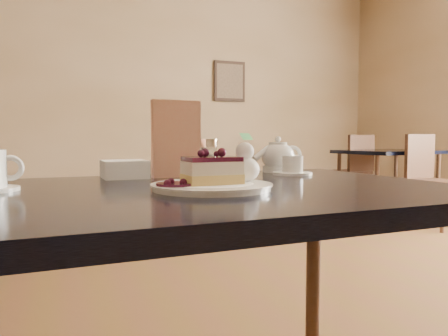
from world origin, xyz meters
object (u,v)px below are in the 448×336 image
object	(u,v)px
tea_set	(280,159)
main_table	(204,221)
dessert_plate	(212,187)
bg_table_far_right	(386,210)
cheesecake_slice	(212,171)

from	to	relation	value
tea_set	main_table	bearing A→B (deg)	-140.18
dessert_plate	bg_table_far_right	bearing A→B (deg)	43.10
dessert_plate	bg_table_far_right	xyz separation A→B (m)	(2.95, 2.76, -0.66)
bg_table_far_right	cheesecake_slice	bearing A→B (deg)	-144.89
dessert_plate	tea_set	xyz separation A→B (m)	(0.35, 0.34, 0.04)
dessert_plate	bg_table_far_right	world-z (taller)	dessert_plate
main_table	cheesecake_slice	bearing A→B (deg)	-90.00
bg_table_far_right	main_table	bearing A→B (deg)	-145.40
main_table	dessert_plate	bearing A→B (deg)	-90.00
dessert_plate	cheesecake_slice	xyz separation A→B (m)	(0.00, 0.00, 0.03)
main_table	dessert_plate	distance (m)	0.09
dessert_plate	cheesecake_slice	world-z (taller)	cheesecake_slice
main_table	bg_table_far_right	world-z (taller)	main_table
tea_set	bg_table_far_right	distance (m)	3.62
cheesecake_slice	main_table	bearing A→B (deg)	90.00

